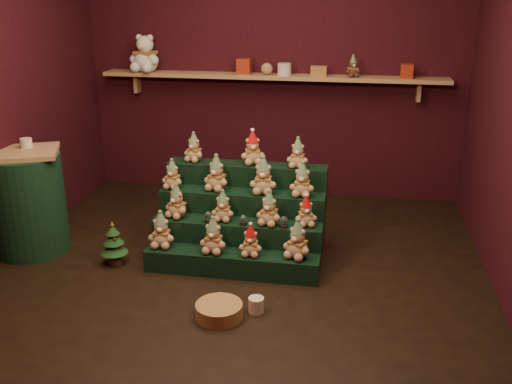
% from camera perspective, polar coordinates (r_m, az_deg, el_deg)
% --- Properties ---
extents(ground, '(4.00, 4.00, 0.00)m').
position_cam_1_polar(ground, '(4.65, -2.15, -7.96)').
color(ground, black).
rests_on(ground, ground).
extents(back_wall, '(4.00, 0.10, 2.80)m').
position_cam_1_polar(back_wall, '(6.19, 1.79, 12.62)').
color(back_wall, black).
rests_on(back_wall, ground).
extents(front_wall, '(4.00, 0.10, 2.80)m').
position_cam_1_polar(front_wall, '(2.30, -13.48, -0.03)').
color(front_wall, black).
rests_on(front_wall, ground).
extents(back_shelf, '(3.60, 0.26, 0.24)m').
position_cam_1_polar(back_shelf, '(6.03, 1.53, 11.42)').
color(back_shelf, tan).
rests_on(back_shelf, ground).
extents(riser_tier_front, '(1.40, 0.22, 0.18)m').
position_cam_1_polar(riser_tier_front, '(4.59, -2.46, -7.11)').
color(riser_tier_front, black).
rests_on(riser_tier_front, ground).
extents(riser_tier_midfront, '(1.40, 0.22, 0.36)m').
position_cam_1_polar(riser_tier_midfront, '(4.74, -1.90, -4.97)').
color(riser_tier_midfront, black).
rests_on(riser_tier_midfront, ground).
extents(riser_tier_midback, '(1.40, 0.22, 0.54)m').
position_cam_1_polar(riser_tier_midback, '(4.90, -1.38, -2.96)').
color(riser_tier_midback, black).
rests_on(riser_tier_midback, ground).
extents(riser_tier_back, '(1.40, 0.22, 0.72)m').
position_cam_1_polar(riser_tier_back, '(5.07, -0.89, -1.08)').
color(riser_tier_back, black).
rests_on(riser_tier_back, ground).
extents(teddy_0, '(0.23, 0.21, 0.30)m').
position_cam_1_polar(teddy_0, '(4.65, -9.47, -3.72)').
color(teddy_0, tan).
rests_on(teddy_0, riser_tier_front).
extents(teddy_1, '(0.22, 0.20, 0.29)m').
position_cam_1_polar(teddy_1, '(4.51, -4.30, -4.33)').
color(teddy_1, tan).
rests_on(teddy_1, riser_tier_front).
extents(teddy_2, '(0.18, 0.17, 0.25)m').
position_cam_1_polar(teddy_2, '(4.45, -0.54, -4.86)').
color(teddy_2, tan).
rests_on(teddy_2, riser_tier_front).
extents(teddy_3, '(0.28, 0.27, 0.31)m').
position_cam_1_polar(teddy_3, '(4.42, 4.17, -4.73)').
color(teddy_3, tan).
rests_on(teddy_3, riser_tier_front).
extents(teddy_4, '(0.26, 0.25, 0.28)m').
position_cam_1_polar(teddy_4, '(4.75, -7.93, -0.91)').
color(teddy_4, tan).
rests_on(teddy_4, riser_tier_midfront).
extents(teddy_5, '(0.18, 0.17, 0.26)m').
position_cam_1_polar(teddy_5, '(4.65, -3.34, -1.39)').
color(teddy_5, tan).
rests_on(teddy_5, riser_tier_midfront).
extents(teddy_6, '(0.24, 0.22, 0.28)m').
position_cam_1_polar(teddy_6, '(4.56, 1.32, -1.63)').
color(teddy_6, tan).
rests_on(teddy_6, riser_tier_midfront).
extents(teddy_7, '(0.22, 0.21, 0.25)m').
position_cam_1_polar(teddy_7, '(4.56, 5.01, -1.92)').
color(teddy_7, tan).
rests_on(teddy_7, riser_tier_midfront).
extents(teddy_8, '(0.20, 0.19, 0.25)m').
position_cam_1_polar(teddy_8, '(4.90, -8.36, 1.76)').
color(teddy_8, tan).
rests_on(teddy_8, riser_tier_midback).
extents(teddy_9, '(0.26, 0.24, 0.30)m').
position_cam_1_polar(teddy_9, '(4.82, -3.97, 1.90)').
color(teddy_9, tan).
rests_on(teddy_9, riser_tier_midback).
extents(teddy_10, '(0.23, 0.21, 0.31)m').
position_cam_1_polar(teddy_10, '(4.72, 0.73, 1.65)').
color(teddy_10, tan).
rests_on(teddy_10, riser_tier_midback).
extents(teddy_11, '(0.21, 0.20, 0.28)m').
position_cam_1_polar(teddy_11, '(4.68, 4.65, 1.25)').
color(teddy_11, tan).
rests_on(teddy_11, riser_tier_midback).
extents(teddy_12, '(0.22, 0.21, 0.25)m').
position_cam_1_polar(teddy_12, '(5.03, -6.22, 4.46)').
color(teddy_12, tan).
rests_on(teddy_12, riser_tier_back).
extents(teddy_13, '(0.25, 0.24, 0.29)m').
position_cam_1_polar(teddy_13, '(4.92, -0.35, 4.44)').
color(teddy_13, tan).
rests_on(teddy_13, riser_tier_back).
extents(teddy_14, '(0.19, 0.18, 0.25)m').
position_cam_1_polar(teddy_14, '(4.84, 4.20, 3.92)').
color(teddy_14, tan).
rests_on(teddy_14, riser_tier_back).
extents(snow_globe_a, '(0.07, 0.07, 0.09)m').
position_cam_1_polar(snow_globe_a, '(4.65, -4.79, -2.49)').
color(snow_globe_a, black).
rests_on(snow_globe_a, riser_tier_midfront).
extents(snow_globe_b, '(0.06, 0.06, 0.08)m').
position_cam_1_polar(snow_globe_b, '(4.59, -1.29, -2.81)').
color(snow_globe_b, black).
rests_on(snow_globe_b, riser_tier_midfront).
extents(snow_globe_c, '(0.07, 0.07, 0.09)m').
position_cam_1_polar(snow_globe_c, '(4.54, 2.79, -3.02)').
color(snow_globe_c, black).
rests_on(snow_globe_c, riser_tier_midfront).
extents(side_table, '(0.73, 0.68, 0.90)m').
position_cam_1_polar(side_table, '(5.23, -21.88, -0.93)').
color(side_table, tan).
rests_on(side_table, ground).
extents(table_ornament, '(0.10, 0.10, 0.08)m').
position_cam_1_polar(table_ornament, '(5.17, -22.00, 4.57)').
color(table_ornament, beige).
rests_on(table_ornament, side_table).
extents(mini_christmas_tree, '(0.22, 0.22, 0.38)m').
position_cam_1_polar(mini_christmas_tree, '(4.84, -14.03, -5.00)').
color(mini_christmas_tree, '#453118').
rests_on(mini_christmas_tree, ground).
extents(mug_left, '(0.09, 0.09, 0.09)m').
position_cam_1_polar(mug_left, '(4.08, -5.02, -11.53)').
color(mug_left, beige).
rests_on(mug_left, ground).
extents(mug_right, '(0.11, 0.11, 0.11)m').
position_cam_1_polar(mug_right, '(4.09, 0.02, -11.23)').
color(mug_right, beige).
rests_on(mug_right, ground).
extents(wicker_basket, '(0.34, 0.34, 0.10)m').
position_cam_1_polar(wicker_basket, '(4.04, -3.72, -11.76)').
color(wicker_basket, '#AC7145').
rests_on(wicker_basket, ground).
extents(white_bear, '(0.41, 0.38, 0.49)m').
position_cam_1_polar(white_bear, '(6.31, -11.03, 13.91)').
color(white_bear, white).
rests_on(white_bear, back_shelf).
extents(brown_bear, '(0.19, 0.18, 0.21)m').
position_cam_1_polar(brown_bear, '(5.91, 9.66, 12.28)').
color(brown_bear, '#512D1B').
rests_on(brown_bear, back_shelf).
extents(gift_tin_red_a, '(0.14, 0.14, 0.16)m').
position_cam_1_polar(gift_tin_red_a, '(6.04, -1.19, 12.45)').
color(gift_tin_red_a, '#B1341B').
rests_on(gift_tin_red_a, back_shelf).
extents(gift_tin_cream, '(0.14, 0.14, 0.12)m').
position_cam_1_polar(gift_tin_cream, '(5.97, 2.86, 12.16)').
color(gift_tin_cream, beige).
rests_on(gift_tin_cream, back_shelf).
extents(gift_tin_red_b, '(0.12, 0.12, 0.14)m').
position_cam_1_polar(gift_tin_red_b, '(5.94, 14.84, 11.61)').
color(gift_tin_red_b, '#B1341B').
rests_on(gift_tin_red_b, back_shelf).
extents(shelf_plush_ball, '(0.12, 0.12, 0.12)m').
position_cam_1_polar(shelf_plush_ball, '(6.00, 1.09, 12.21)').
color(shelf_plush_ball, tan).
rests_on(shelf_plush_ball, back_shelf).
extents(scarf_gift_box, '(0.16, 0.10, 0.10)m').
position_cam_1_polar(scarf_gift_box, '(5.94, 6.29, 11.93)').
color(scarf_gift_box, '#CB561C').
rests_on(scarf_gift_box, back_shelf).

